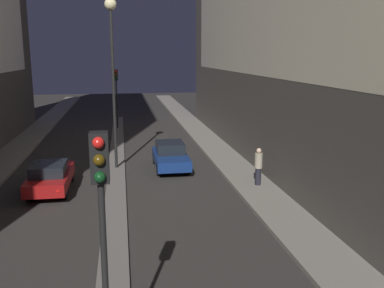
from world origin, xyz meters
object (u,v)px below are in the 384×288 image
traffic_light_mid (116,86)px  car_right_lane (170,156)px  pedestrian_on_right_sidewalk (258,166)px  traffic_light_near (102,206)px  street_lamp (112,46)px  car_left_lane (50,176)px

traffic_light_mid → car_right_lane: bearing=-77.6°
car_right_lane → pedestrian_on_right_sidewalk: 5.66m
traffic_light_mid → pedestrian_on_right_sidewalk: bearing=-69.4°
car_right_lane → pedestrian_on_right_sidewalk: bearing=-48.7°
traffic_light_near → pedestrian_on_right_sidewalk: size_ratio=2.74×
car_right_lane → pedestrian_on_right_sidewalk: pedestrian_on_right_sidewalk is taller
pedestrian_on_right_sidewalk → traffic_light_mid: bearing=110.6°
traffic_light_mid → car_right_lane: 14.24m
traffic_light_near → traffic_light_mid: size_ratio=1.00×
traffic_light_near → traffic_light_mid: same height
traffic_light_mid → pedestrian_on_right_sidewalk: size_ratio=2.74×
traffic_light_near → pedestrian_on_right_sidewalk: 13.62m
street_lamp → car_left_lane: street_lamp is taller
car_right_lane → street_lamp: bearing=173.7°
street_lamp → traffic_light_near: bearing=-90.0°
traffic_light_mid → street_lamp: 13.60m
traffic_light_mid → car_left_lane: 17.26m
traffic_light_near → traffic_light_mid: bearing=90.0°
car_left_lane → pedestrian_on_right_sidewalk: bearing=-6.5°
traffic_light_near → pedestrian_on_right_sidewalk: traffic_light_near is taller
traffic_light_near → car_right_lane: bearing=79.3°
pedestrian_on_right_sidewalk → street_lamp: bearing=145.8°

